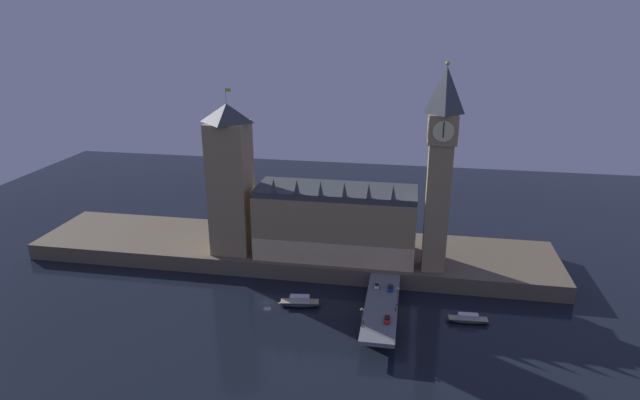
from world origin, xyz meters
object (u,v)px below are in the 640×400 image
(car_northbound_lead, at_px, (377,286))
(victoria_tower, at_px, (230,179))
(car_southbound_lead, at_px, (387,319))
(boat_upstream, at_px, (300,302))
(pedestrian_mid_walk, at_px, (396,309))
(pedestrian_near_rail, at_px, (363,321))
(clock_tower, at_px, (440,165))
(street_lamp_mid, at_px, (398,294))
(boat_downstream, at_px, (468,319))
(car_southbound_trail, at_px, (390,288))
(street_lamp_near, at_px, (362,315))

(car_northbound_lead, bearing_deg, victoria_tower, 160.10)
(car_southbound_lead, bearing_deg, boat_upstream, 155.34)
(victoria_tower, relative_size, pedestrian_mid_walk, 41.22)
(car_northbound_lead, distance_m, pedestrian_near_rail, 25.36)
(clock_tower, relative_size, street_lamp_mid, 11.07)
(car_southbound_lead, bearing_deg, boat_downstream, 27.61)
(victoria_tower, distance_m, boat_downstream, 103.93)
(car_northbound_lead, distance_m, car_southbound_trail, 4.95)
(victoria_tower, bearing_deg, pedestrian_near_rail, -38.93)
(clock_tower, height_order, street_lamp_mid, clock_tower)
(pedestrian_mid_walk, xyz_separation_m, street_lamp_mid, (0.40, 3.68, 3.54))
(victoria_tower, xyz_separation_m, car_southbound_lead, (65.91, -44.18, -30.16))
(pedestrian_near_rail, relative_size, pedestrian_mid_walk, 1.13)
(pedestrian_near_rail, distance_m, boat_downstream, 38.71)
(car_southbound_trail, distance_m, boat_upstream, 32.92)
(car_northbound_lead, distance_m, street_lamp_near, 27.15)
(car_northbound_lead, xyz_separation_m, car_southbound_lead, (4.88, -22.09, 0.06))
(car_northbound_lead, xyz_separation_m, car_southbound_trail, (4.88, -0.86, 0.00))
(boat_upstream, bearing_deg, clock_tower, 29.18)
(victoria_tower, height_order, street_lamp_mid, victoria_tower)
(car_northbound_lead, relative_size, street_lamp_mid, 0.59)
(street_lamp_near, height_order, street_lamp_mid, street_lamp_mid)
(clock_tower, height_order, boat_upstream, clock_tower)
(car_southbound_lead, distance_m, street_lamp_mid, 11.08)
(car_southbound_lead, distance_m, boat_downstream, 30.83)
(car_southbound_lead, distance_m, pedestrian_mid_walk, 6.81)
(pedestrian_near_rail, height_order, street_lamp_mid, street_lamp_mid)
(pedestrian_mid_walk, xyz_separation_m, boat_upstream, (-34.24, 8.25, -5.58))
(pedestrian_mid_walk, relative_size, boat_downstream, 0.11)
(street_lamp_near, relative_size, street_lamp_mid, 0.94)
(victoria_tower, xyz_separation_m, boat_upstream, (34.11, -29.57, -35.56))
(street_lamp_near, bearing_deg, boat_upstream, 141.32)
(clock_tower, relative_size, pedestrian_near_rail, 42.60)
(car_southbound_trail, relative_size, street_lamp_near, 0.72)
(pedestrian_near_rail, relative_size, boat_upstream, 0.11)
(car_southbound_lead, bearing_deg, victoria_tower, 146.17)
(pedestrian_near_rail, bearing_deg, clock_tower, 62.93)
(car_southbound_trail, height_order, boat_upstream, car_southbound_trail)
(pedestrian_near_rail, xyz_separation_m, pedestrian_mid_walk, (9.76, 9.50, -0.12))
(pedestrian_mid_walk, bearing_deg, street_lamp_near, -132.62)
(victoria_tower, distance_m, boat_upstream, 57.47)
(car_northbound_lead, xyz_separation_m, boat_upstream, (-26.93, -7.49, -5.34))
(pedestrian_mid_walk, height_order, boat_upstream, pedestrian_mid_walk)
(pedestrian_near_rail, height_order, boat_downstream, pedestrian_near_rail)
(street_lamp_mid, bearing_deg, clock_tower, 68.18)
(victoria_tower, bearing_deg, clock_tower, -2.36)
(pedestrian_near_rail, xyz_separation_m, street_lamp_near, (-0.40, -1.53, 3.16))
(victoria_tower, height_order, boat_upstream, victoria_tower)
(car_northbound_lead, height_order, boat_downstream, car_northbound_lead)
(street_lamp_near, xyz_separation_m, boat_upstream, (-24.09, 19.28, -8.86))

